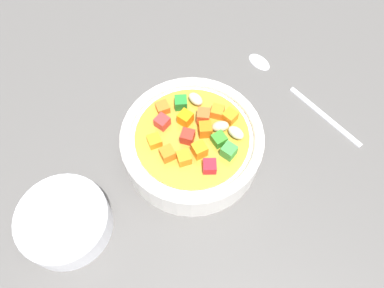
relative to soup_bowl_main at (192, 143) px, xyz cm
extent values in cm
cube|color=#565451|center=(-0.01, -0.03, -3.78)|extent=(140.00, 140.00, 2.00)
cylinder|color=white|center=(-0.01, -0.03, -0.75)|extent=(17.13, 17.13, 4.08)
torus|color=white|center=(-0.01, -0.03, 1.67)|extent=(17.36, 17.36, 1.26)
cylinder|color=#B08D2C|center=(-0.01, -0.03, 1.49)|extent=(13.78, 13.78, 0.40)
ellipsoid|color=beige|center=(3.57, 3.74, 2.29)|extent=(2.14, 1.43, 1.21)
cube|color=orange|center=(-1.99, 0.80, 2.48)|extent=(1.71, 1.71, 1.58)
cube|color=orange|center=(1.68, -2.97, 2.38)|extent=(1.99, 1.99, 1.37)
cube|color=#22822D|center=(-4.03, 2.00, 2.41)|extent=(2.10, 2.10, 1.43)
cube|color=orange|center=(-2.37, -3.85, 2.25)|extent=(1.94, 1.94, 1.13)
cube|color=orange|center=(-0.37, 4.31, 2.32)|extent=(2.03, 2.03, 1.26)
ellipsoid|color=beige|center=(-3.23, 3.75, 2.27)|extent=(2.14, 1.44, 1.16)
ellipsoid|color=beige|center=(1.67, 3.05, 2.31)|extent=(2.26, 2.48, 1.23)
cube|color=orange|center=(2.26, -1.06, 2.55)|extent=(1.86, 1.86, 1.71)
cube|color=red|center=(-3.61, -1.49, 2.37)|extent=(1.68, 1.68, 1.35)
cube|color=#358C27|center=(2.80, 1.65, 2.31)|extent=(1.77, 1.77, 1.24)
cube|color=red|center=(4.46, -1.64, 2.33)|extent=(2.10, 2.10, 1.28)
cube|color=orange|center=(1.53, 4.88, 2.36)|extent=(1.60, 1.60, 1.33)
cube|color=#DD5B26|center=(-0.61, 2.48, 2.58)|extent=(2.09, 2.09, 1.77)
cube|color=orange|center=(-0.44, -3.96, 2.41)|extent=(1.86, 1.86, 1.44)
cube|color=red|center=(0.39, -0.76, 2.42)|extent=(2.03, 2.03, 1.46)
cube|color=green|center=(4.70, 1.26, 2.48)|extent=(1.68, 1.68, 1.57)
cube|color=orange|center=(-5.17, -0.11, 2.23)|extent=(1.94, 1.94, 1.08)
cube|color=orange|center=(0.81, 1.38, 2.51)|extent=(2.09, 2.09, 1.63)
cylinder|color=silver|center=(8.69, 16.87, -2.40)|extent=(12.24, 1.63, 0.77)
ellipsoid|color=silver|center=(-3.86, 17.76, -2.34)|extent=(3.90, 2.45, 0.88)
cylinder|color=white|center=(-3.21, -17.10, -1.20)|extent=(10.35, 10.35, 3.17)
torus|color=white|center=(-3.21, -17.10, 0.59)|extent=(10.45, 10.45, 0.83)
camera|label=1|loc=(16.16, -15.89, 41.14)|focal=35.71mm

